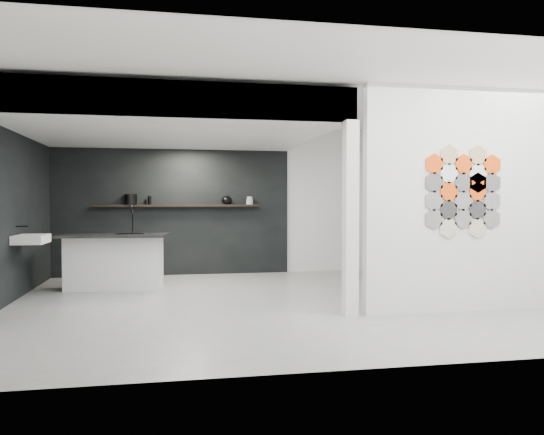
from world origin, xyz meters
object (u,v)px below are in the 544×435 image
Objects in this scene: stockpot at (131,199)px; glass_vase at (250,201)px; kettle at (227,200)px; utensil_cup at (147,202)px; wall_basin at (31,239)px; kitchen_island at (114,261)px; partition_panel at (458,200)px; bottle_dark at (150,200)px; glass_bowl at (250,202)px.

stockpot is 2.19m from glass_vase.
glass_vase is at bearing 9.02° from kettle.
stockpot is at bearing 180.00° from utensil_cup.
stockpot is at bearing 59.92° from wall_basin.
glass_vase is at bearing 0.00° from stockpot.
stockpot reaches higher than glass_vase.
stockpot is at bearing 90.72° from kitchen_island.
kitchen_island is 8.97× the size of kettle.
wall_basin is (-5.46, 1.80, -0.55)m from partition_panel.
kitchen_island is (1.05, 0.71, -0.40)m from wall_basin.
stockpot is at bearing 180.00° from bottle_dark.
partition_panel is at bearing -18.23° from wall_basin.
kettle is at bearing 0.00° from utensil_cup.
partition_panel reaches higher than utensil_cup.
glass_bowl is at bearing 0.00° from stockpot.
glass_vase reaches higher than utensil_cup.
kitchen_island is 1.69m from utensil_cup.
glass_vase is at bearing 0.00° from bottle_dark.
partition_panel reaches higher than kitchen_island.
kitchen_island is 2.52m from kettle.
wall_basin is 4.00m from glass_bowl.
wall_basin is 6.73× the size of utensil_cup.
partition_panel is at bearing -22.59° from kitchen_island.
kettle is at bearing 42.39° from kitchen_island.
wall_basin is at bearing -125.64° from utensil_cup.
glass_vase is (3.39, 2.07, 0.54)m from wall_basin.
partition_panel is 21.30× the size of glass_bowl.
partition_panel is 17.51× the size of bottle_dark.
partition_panel is 14.62× the size of kettle.
partition_panel is 4.39m from glass_vase.
kettle is 1.46× the size of glass_bowl.
wall_basin is at bearing -126.61° from bottle_dark.
bottle_dark reaches higher than wall_basin.
partition_panel is 4.67× the size of wall_basin.
stockpot is 1.55× the size of glass_vase.
utensil_cup is (1.48, 2.07, 0.51)m from wall_basin.
glass_vase reaches higher than kitchen_island.
bottle_dark is (-1.86, 0.00, 0.03)m from glass_bowl.
glass_bowl is 0.88× the size of glass_vase.
kettle is at bearing 34.98° from wall_basin.
utensil_cup is at bearing 0.00° from stockpot.
glass_vase is (0.00, 0.00, 0.03)m from glass_bowl.
utensil_cup is at bearing 135.87° from partition_panel.
partition_panel is 5.76m from stockpot.
utensil_cup is at bearing 180.00° from glass_vase.
kettle reaches higher than glass_bowl.
kitchen_island is 1.67m from stockpot.
utensil_cup is (0.43, 1.35, 0.92)m from kitchen_island.
utensil_cup reaches higher than kitchen_island.
kitchen_island is (-4.42, 2.51, -0.95)m from partition_panel.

